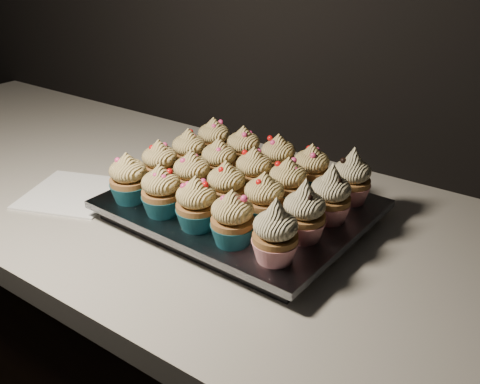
# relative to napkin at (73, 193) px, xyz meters

# --- Properties ---
(worktop) EXTENTS (2.44, 0.64, 0.04)m
(worktop) POSITION_rel_napkin_xyz_m (0.43, 0.11, -0.02)
(worktop) COLOR beige
(worktop) RESTS_ON cabinet
(napkin) EXTENTS (0.21, 0.21, 0.00)m
(napkin) POSITION_rel_napkin_xyz_m (0.00, 0.00, 0.00)
(napkin) COLOR white
(napkin) RESTS_ON worktop
(baking_tray) EXTENTS (0.38, 0.30, 0.02)m
(baking_tray) POSITION_rel_napkin_xyz_m (0.30, 0.10, 0.01)
(baking_tray) COLOR black
(baking_tray) RESTS_ON worktop
(foil_lining) EXTENTS (0.41, 0.33, 0.01)m
(foil_lining) POSITION_rel_napkin_xyz_m (0.30, 0.10, 0.03)
(foil_lining) COLOR silver
(foil_lining) RESTS_ON baking_tray
(cupcake_0) EXTENTS (0.06, 0.06, 0.08)m
(cupcake_0) POSITION_rel_napkin_xyz_m (0.15, 0.00, 0.07)
(cupcake_0) COLOR #165B6A
(cupcake_0) RESTS_ON foil_lining
(cupcake_1) EXTENTS (0.06, 0.06, 0.08)m
(cupcake_1) POSITION_rel_napkin_xyz_m (0.23, -0.00, 0.07)
(cupcake_1) COLOR #165B6A
(cupcake_1) RESTS_ON foil_lining
(cupcake_2) EXTENTS (0.06, 0.06, 0.08)m
(cupcake_2) POSITION_rel_napkin_xyz_m (0.30, -0.00, 0.07)
(cupcake_2) COLOR #165B6A
(cupcake_2) RESTS_ON foil_lining
(cupcake_3) EXTENTS (0.06, 0.06, 0.08)m
(cupcake_3) POSITION_rel_napkin_xyz_m (0.37, -0.01, 0.07)
(cupcake_3) COLOR #165B6A
(cupcake_3) RESTS_ON foil_lining
(cupcake_4) EXTENTS (0.06, 0.06, 0.10)m
(cupcake_4) POSITION_rel_napkin_xyz_m (0.44, -0.01, 0.07)
(cupcake_4) COLOR red
(cupcake_4) RESTS_ON foil_lining
(cupcake_5) EXTENTS (0.06, 0.06, 0.08)m
(cupcake_5) POSITION_rel_napkin_xyz_m (0.15, 0.07, 0.07)
(cupcake_5) COLOR #165B6A
(cupcake_5) RESTS_ON foil_lining
(cupcake_6) EXTENTS (0.06, 0.06, 0.08)m
(cupcake_6) POSITION_rel_napkin_xyz_m (0.23, 0.07, 0.07)
(cupcake_6) COLOR #165B6A
(cupcake_6) RESTS_ON foil_lining
(cupcake_7) EXTENTS (0.06, 0.06, 0.08)m
(cupcake_7) POSITION_rel_napkin_xyz_m (0.30, 0.07, 0.07)
(cupcake_7) COLOR #165B6A
(cupcake_7) RESTS_ON foil_lining
(cupcake_8) EXTENTS (0.06, 0.06, 0.08)m
(cupcake_8) POSITION_rel_napkin_xyz_m (0.37, 0.07, 0.07)
(cupcake_8) COLOR #165B6A
(cupcake_8) RESTS_ON foil_lining
(cupcake_9) EXTENTS (0.06, 0.06, 0.10)m
(cupcake_9) POSITION_rel_napkin_xyz_m (0.44, 0.06, 0.07)
(cupcake_9) COLOR red
(cupcake_9) RESTS_ON foil_lining
(cupcake_10) EXTENTS (0.06, 0.06, 0.08)m
(cupcake_10) POSITION_rel_napkin_xyz_m (0.16, 0.14, 0.07)
(cupcake_10) COLOR #165B6A
(cupcake_10) RESTS_ON foil_lining
(cupcake_11) EXTENTS (0.06, 0.06, 0.08)m
(cupcake_11) POSITION_rel_napkin_xyz_m (0.23, 0.14, 0.07)
(cupcake_11) COLOR #165B6A
(cupcake_11) RESTS_ON foil_lining
(cupcake_12) EXTENTS (0.06, 0.06, 0.08)m
(cupcake_12) POSITION_rel_napkin_xyz_m (0.30, 0.14, 0.07)
(cupcake_12) COLOR #165B6A
(cupcake_12) RESTS_ON foil_lining
(cupcake_13) EXTENTS (0.06, 0.06, 0.08)m
(cupcake_13) POSITION_rel_napkin_xyz_m (0.37, 0.13, 0.07)
(cupcake_13) COLOR #165B6A
(cupcake_13) RESTS_ON foil_lining
(cupcake_14) EXTENTS (0.06, 0.06, 0.10)m
(cupcake_14) POSITION_rel_napkin_xyz_m (0.45, 0.13, 0.07)
(cupcake_14) COLOR red
(cupcake_14) RESTS_ON foil_lining
(cupcake_15) EXTENTS (0.06, 0.06, 0.08)m
(cupcake_15) POSITION_rel_napkin_xyz_m (0.16, 0.22, 0.07)
(cupcake_15) COLOR #165B6A
(cupcake_15) RESTS_ON foil_lining
(cupcake_16) EXTENTS (0.06, 0.06, 0.08)m
(cupcake_16) POSITION_rel_napkin_xyz_m (0.23, 0.21, 0.07)
(cupcake_16) COLOR #165B6A
(cupcake_16) RESTS_ON foil_lining
(cupcake_17) EXTENTS (0.06, 0.06, 0.08)m
(cupcake_17) POSITION_rel_napkin_xyz_m (0.30, 0.21, 0.07)
(cupcake_17) COLOR #165B6A
(cupcake_17) RESTS_ON foil_lining
(cupcake_18) EXTENTS (0.06, 0.06, 0.08)m
(cupcake_18) POSITION_rel_napkin_xyz_m (0.37, 0.20, 0.07)
(cupcake_18) COLOR #165B6A
(cupcake_18) RESTS_ON foil_lining
(cupcake_19) EXTENTS (0.06, 0.06, 0.10)m
(cupcake_19) POSITION_rel_napkin_xyz_m (0.45, 0.21, 0.07)
(cupcake_19) COLOR red
(cupcake_19) RESTS_ON foil_lining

